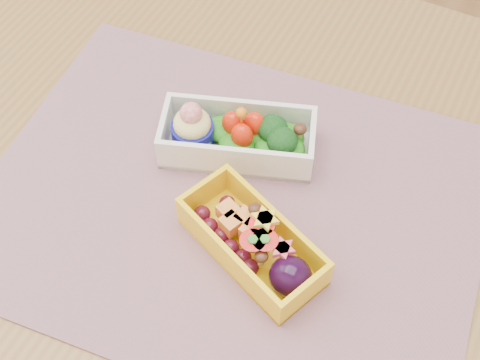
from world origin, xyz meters
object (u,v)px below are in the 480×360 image
at_px(bento_white, 237,137).
at_px(bento_yellow, 254,243).
at_px(placemat, 232,202).
at_px(table, 226,235).

relative_size(bento_white, bento_yellow, 1.08).
bearing_deg(placemat, table, 142.53).
distance_m(table, bento_yellow, 0.15).
height_order(table, placemat, placemat).
bearing_deg(table, bento_yellow, -42.11).
bearing_deg(bento_yellow, placemat, 158.66).
xyz_separation_m(bento_white, bento_yellow, (0.08, -0.11, -0.00)).
distance_m(bento_white, bento_yellow, 0.14).
distance_m(table, placemat, 0.10).
bearing_deg(placemat, bento_white, 112.59).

